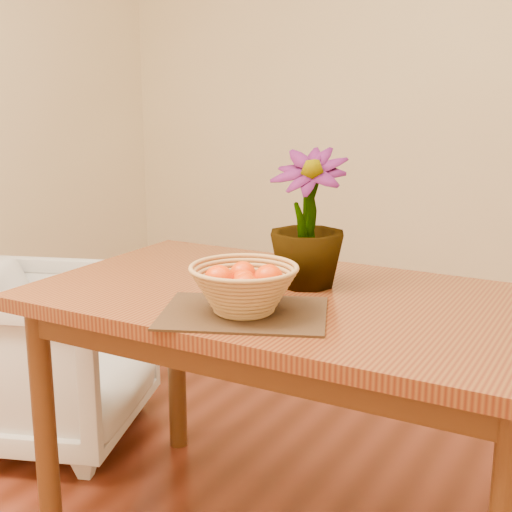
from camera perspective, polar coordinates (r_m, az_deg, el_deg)
The scene contains 7 objects.
wall_back at distance 3.68m, azimuth 17.06°, elevation 13.84°, with size 4.00×0.02×2.70m, color #FFEEC2.
table at distance 1.92m, azimuth 3.04°, elevation -5.58°, with size 1.40×0.80×0.75m.
placemat at distance 1.73m, azimuth -0.97°, elevation -4.59°, with size 0.40×0.30×0.01m, color #382414.
wicker_basket at distance 1.72m, azimuth -0.97°, elevation -2.80°, with size 0.27×0.27×0.11m.
orange_pile at distance 1.71m, azimuth -0.98°, elevation -1.96°, with size 0.17×0.17×0.07m.
potted_plant at distance 1.94m, azimuth 4.13°, elevation 3.01°, with size 0.21×0.21×0.38m, color #1A4313.
armchair at distance 2.76m, azimuth -16.51°, elevation -7.09°, with size 0.68×0.63×0.70m, color #896F5F.
Camera 1 is at (0.79, -1.34, 1.29)m, focal length 50.00 mm.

